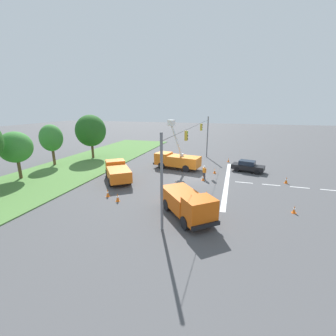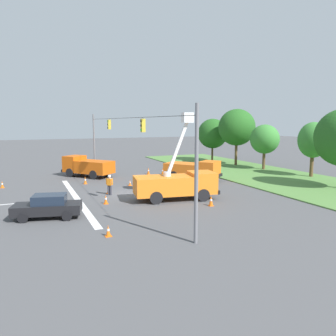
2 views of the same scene
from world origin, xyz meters
TOP-DOWN VIEW (x-y plane):
  - ground_plane at (0.00, 0.00)m, footprint 200.00×200.00m
  - grass_verge at (0.00, 18.00)m, footprint 56.00×12.00m
  - lane_markings at (0.00, -5.63)m, footprint 17.60×15.25m
  - signal_gantry at (-0.01, -0.00)m, footprint 26.20×0.33m
  - tree_centre at (-6.59, 20.86)m, footprint 4.00×3.59m
  - tree_east at (0.25, 21.95)m, footprint 3.53×3.14m
  - tree_far_east at (6.29, 19.16)m, footprint 5.57×4.84m
  - utility_truck_bucket_lift at (3.82, 3.24)m, footprint 3.57×7.04m
  - utility_truck_support_near at (-10.52, -1.38)m, footprint 6.15×5.67m
  - utility_truck_support_far at (-3.66, 8.78)m, footprint 6.25×5.55m
  - sedan_black at (5.11, -6.70)m, footprint 2.76×4.60m
  - road_worker at (-0.04, -1.34)m, footprint 0.47×0.51m
  - traffic_cone_foreground_left at (2.94, -2.38)m, footprint 0.36×0.36m
  - traffic_cone_foreground_right at (-9.34, 5.70)m, footprint 0.36×0.36m
  - traffic_cone_mid_left at (10.17, -3.94)m, footprint 0.36×0.36m
  - traffic_cone_mid_right at (-6.05, -2.39)m, footprint 0.36×0.36m
  - traffic_cone_near_bucket at (-0.64, -1.31)m, footprint 0.36×0.36m
  - traffic_cone_lane_edge_a at (-8.58, 7.25)m, footprint 0.36×0.36m
  - traffic_cone_lane_edge_b at (-7.22, -10.03)m, footprint 0.36×0.36m
  - traffic_cone_far_left at (1.14, -10.94)m, footprint 0.36×0.36m
  - traffic_cone_far_right at (6.74, 4.73)m, footprint 0.36×0.36m
  - traffic_cone_centre_line at (-3.40, 1.53)m, footprint 0.36×0.36m

SIDE VIEW (x-z plane):
  - ground_plane at x=0.00m, z-range 0.00..0.00m
  - lane_markings at x=0.00m, z-range 0.00..0.01m
  - grass_verge at x=0.00m, z-range 0.00..0.10m
  - traffic_cone_centre_line at x=-3.40m, z-range -0.02..0.57m
  - traffic_cone_mid_left at x=10.17m, z-range -0.01..0.65m
  - traffic_cone_lane_edge_b at x=-7.22m, z-range -0.01..0.66m
  - traffic_cone_near_bucket at x=-0.64m, z-range -0.01..0.67m
  - traffic_cone_foreground_left at x=2.94m, z-range -0.01..0.70m
  - traffic_cone_mid_right at x=-6.05m, z-range 0.00..0.75m
  - traffic_cone_lane_edge_a at x=-8.58m, z-range 0.00..0.79m
  - traffic_cone_far_left at x=1.14m, z-range 0.00..0.80m
  - traffic_cone_foreground_right at x=-9.34m, z-range 0.00..0.81m
  - traffic_cone_far_right at x=6.74m, z-range 0.00..0.81m
  - sedan_black at x=5.11m, z-range 0.01..1.57m
  - road_worker at x=-0.04m, z-range 0.11..1.88m
  - utility_truck_support_far at x=-3.66m, z-range 0.09..2.25m
  - utility_truck_support_near at x=-10.52m, z-range 0.06..2.41m
  - utility_truck_bucket_lift at x=3.82m, z-range -2.12..4.89m
  - tree_centre at x=-6.59m, z-range 1.07..7.02m
  - tree_east at x=0.25m, z-range 1.10..7.38m
  - signal_gantry at x=-0.01m, z-range 0.65..7.85m
  - tree_far_east at x=6.29m, z-range 1.07..8.60m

